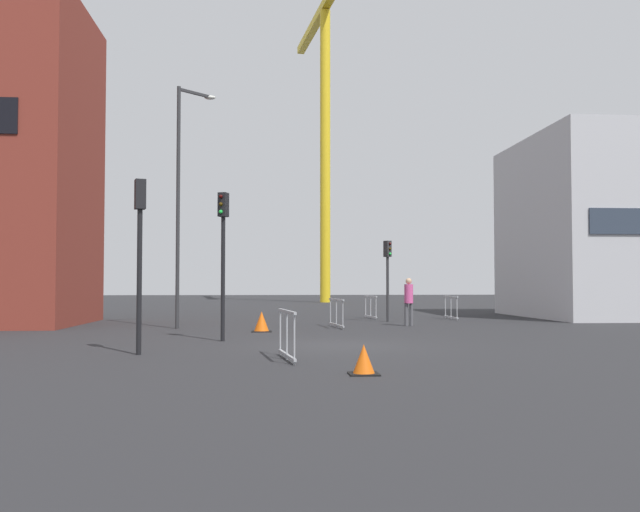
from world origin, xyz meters
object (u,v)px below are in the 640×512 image
at_px(construction_crane, 324,104).
at_px(traffic_light_median, 388,267).
at_px(traffic_cone_by_barrier, 262,322).
at_px(streetlamp_tall, 182,189).
at_px(pedestrian_walking, 409,298).
at_px(traffic_light_far, 140,237).
at_px(traffic_light_corner, 223,242).
at_px(traffic_cone_striped, 364,361).

distance_m(construction_crane, traffic_light_median, 34.54).
height_order(construction_crane, traffic_cone_by_barrier, construction_crane).
distance_m(streetlamp_tall, pedestrian_walking, 9.62).
xyz_separation_m(traffic_light_far, traffic_cone_by_barrier, (2.83, 7.49, -2.42)).
xyz_separation_m(construction_crane, pedestrian_walking, (0.38, -34.03, -16.40)).
bearing_deg(traffic_light_corner, streetlamp_tall, 107.77).
distance_m(traffic_light_median, traffic_cone_striped, 17.65).
distance_m(traffic_light_median, traffic_light_far, 15.59).
bearing_deg(traffic_light_corner, traffic_light_far, -115.07).
xyz_separation_m(construction_crane, traffic_light_median, (0.09, -31.05, -15.12)).
height_order(traffic_cone_by_barrier, traffic_cone_striped, traffic_cone_by_barrier).
xyz_separation_m(traffic_light_far, traffic_light_corner, (1.73, 3.69, 0.11)).
height_order(pedestrian_walking, traffic_cone_striped, pedestrian_walking).
height_order(streetlamp_tall, traffic_light_far, streetlamp_tall).
height_order(traffic_light_median, traffic_light_corner, traffic_light_corner).
distance_m(traffic_light_corner, traffic_cone_by_barrier, 4.70).
bearing_deg(traffic_cone_by_barrier, traffic_cone_striped, -80.54).
xyz_separation_m(construction_crane, traffic_light_corner, (-6.43, -40.59, -14.64)).
height_order(construction_crane, traffic_light_far, construction_crane).
distance_m(traffic_light_median, pedestrian_walking, 3.25).
xyz_separation_m(construction_crane, traffic_cone_by_barrier, (-5.33, -36.79, -17.17)).
bearing_deg(traffic_light_median, construction_crane, 90.16).
xyz_separation_m(traffic_light_far, traffic_cone_striped, (4.73, -3.93, -2.50)).
relative_size(construction_crane, traffic_cone_by_barrier, 38.17).
distance_m(pedestrian_walking, traffic_cone_striped, 14.71).
bearing_deg(traffic_light_corner, traffic_light_median, 55.65).
xyz_separation_m(streetlamp_tall, traffic_light_median, (8.39, 3.70, -2.78)).
height_order(traffic_light_median, traffic_cone_by_barrier, traffic_light_median).
height_order(traffic_light_corner, traffic_cone_by_barrier, traffic_light_corner).
bearing_deg(traffic_light_median, traffic_cone_by_barrier, -133.34).
xyz_separation_m(pedestrian_walking, traffic_cone_by_barrier, (-5.71, -2.76, -0.77)).
bearing_deg(pedestrian_walking, construction_crane, 90.65).
distance_m(streetlamp_tall, traffic_cone_striped, 15.13).
relative_size(streetlamp_tall, pedestrian_walking, 4.81).
relative_size(streetlamp_tall, traffic_cone_by_barrier, 12.85).
distance_m(traffic_light_corner, pedestrian_walking, 9.63).
bearing_deg(traffic_cone_striped, traffic_light_corner, 111.54).
bearing_deg(construction_crane, traffic_cone_by_barrier, -98.24).
distance_m(construction_crane, streetlamp_tall, 37.80).
bearing_deg(traffic_cone_striped, pedestrian_walking, 74.98).
height_order(construction_crane, traffic_cone_striped, construction_crane).
bearing_deg(pedestrian_walking, traffic_light_far, -129.78).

